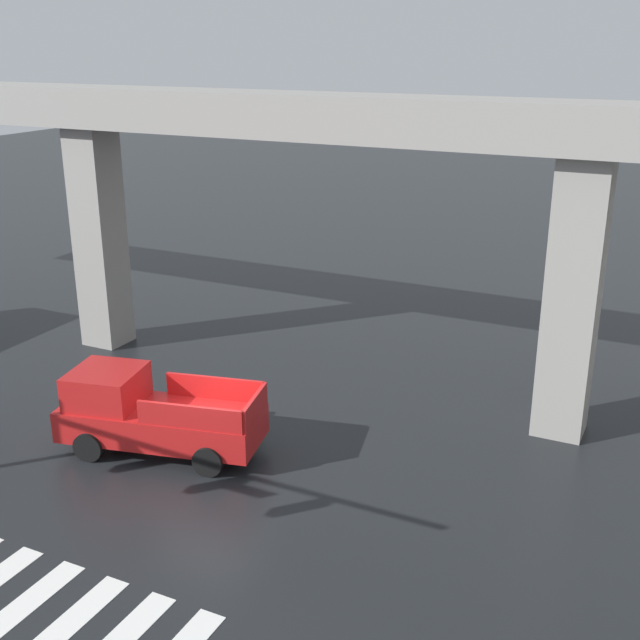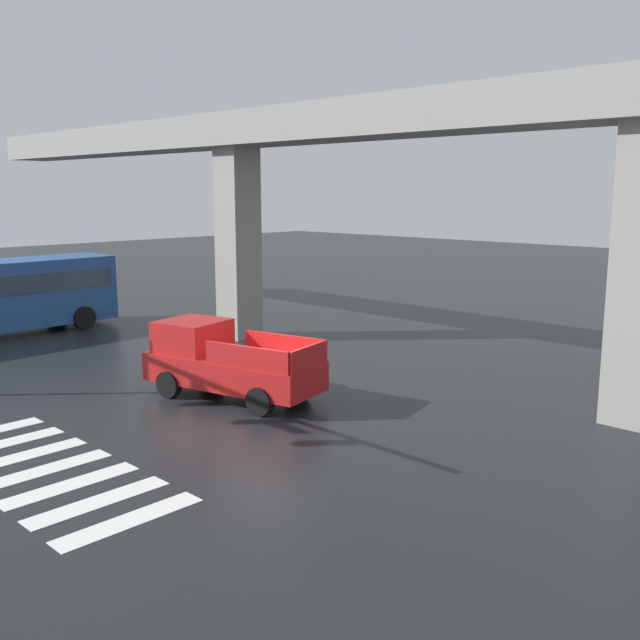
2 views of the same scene
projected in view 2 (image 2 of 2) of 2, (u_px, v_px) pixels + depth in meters
The scene contains 4 objects.
ground_plane at pixel (268, 406), 19.20m from camera, with size 120.00×120.00×0.00m, color black.
crosswalk_stripes at pixel (45, 470), 14.77m from camera, with size 7.15×2.80×0.01m.
elevated_overpass at pixel (396, 139), 21.71m from camera, with size 51.45×2.16×8.58m.
pickup_truck at pixel (225, 362), 19.93m from camera, with size 5.39×2.97×2.08m.
Camera 2 is at (13.82, -12.32, 5.74)m, focal length 39.80 mm.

